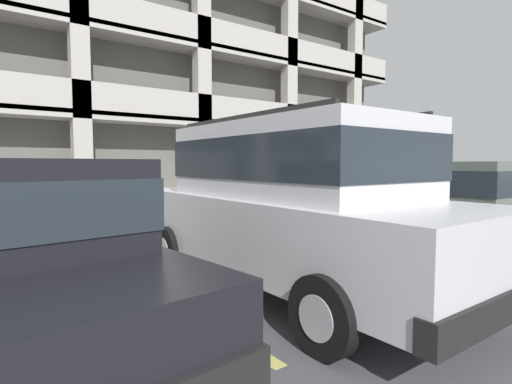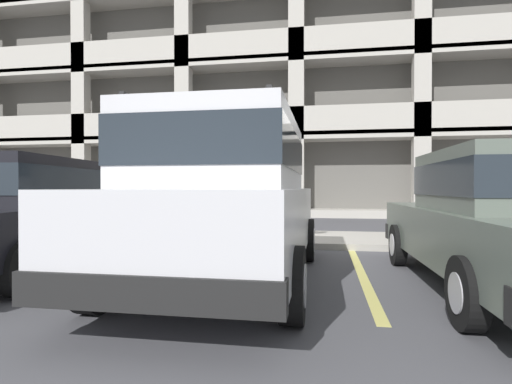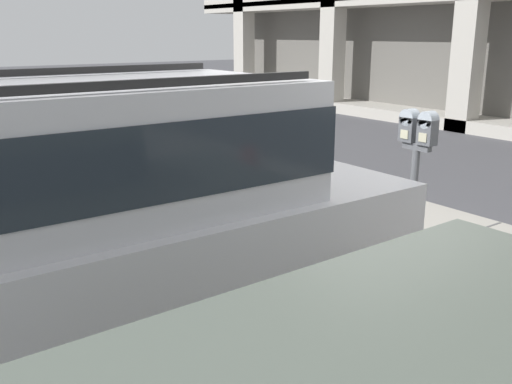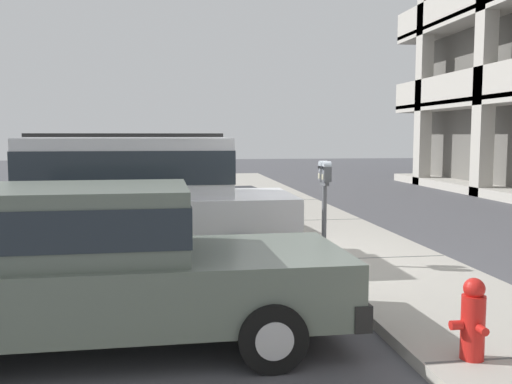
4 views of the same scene
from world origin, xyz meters
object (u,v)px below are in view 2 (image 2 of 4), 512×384
object	(u,v)px
dark_hatchback	(506,218)
parking_garage	(304,93)
silver_suv	(228,192)
parking_meter_near	(288,182)
red_sedan	(24,211)
fire_hydrant	(492,225)

from	to	relation	value
dark_hatchback	parking_garage	size ratio (longest dim) A/B	0.14
silver_suv	parking_meter_near	bearing A→B (deg)	80.38
parking_meter_near	parking_garage	size ratio (longest dim) A/B	0.05
dark_hatchback	parking_meter_near	distance (m)	3.90
parking_meter_near	parking_garage	distance (m)	13.98
dark_hatchback	red_sedan	bearing A→B (deg)	177.25
silver_suv	parking_garage	size ratio (longest dim) A/B	0.15
parking_meter_near	dark_hatchback	bearing A→B (deg)	-47.51
silver_suv	fire_hydrant	size ratio (longest dim) A/B	6.83
silver_suv	fire_hydrant	xyz separation A→B (m)	(4.15, 3.08, -0.62)
red_sedan	fire_hydrant	distance (m)	7.67
parking_garage	silver_suv	bearing A→B (deg)	-90.30
red_sedan	dark_hatchback	bearing A→B (deg)	-7.10
parking_garage	fire_hydrant	size ratio (longest dim) A/B	45.71
dark_hatchback	parking_meter_near	size ratio (longest dim) A/B	2.97
dark_hatchback	parking_garage	distance (m)	17.09
red_sedan	dark_hatchback	xyz separation A→B (m)	(6.00, -0.17, 0.00)
red_sedan	dark_hatchback	size ratio (longest dim) A/B	1.02
dark_hatchback	fire_hydrant	size ratio (longest dim) A/B	6.45
fire_hydrant	parking_garage	bearing A→B (deg)	107.58
red_sedan	dark_hatchback	distance (m)	6.00
silver_suv	parking_meter_near	xyz separation A→B (m)	(0.47, 2.78, 0.16)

